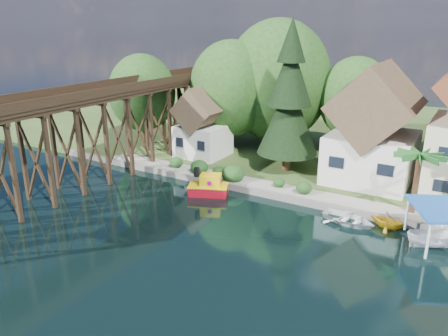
% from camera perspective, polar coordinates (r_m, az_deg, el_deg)
% --- Properties ---
extents(ground, '(140.00, 140.00, 0.00)m').
position_cam_1_polar(ground, '(32.80, -0.57, -8.41)').
color(ground, black).
rests_on(ground, ground).
extents(bank, '(140.00, 52.00, 0.50)m').
position_cam_1_polar(bank, '(62.60, 15.91, 4.35)').
color(bank, '#2D451B').
rests_on(bank, ground).
extents(seawall, '(60.00, 0.40, 0.62)m').
position_cam_1_polar(seawall, '(37.73, 11.05, -4.51)').
color(seawall, slate).
rests_on(seawall, ground).
extents(promenade, '(50.00, 2.60, 0.06)m').
position_cam_1_polar(promenade, '(38.25, 14.57, -4.09)').
color(promenade, gray).
rests_on(promenade, bank).
extents(trestle_bridge, '(4.12, 44.18, 9.30)m').
position_cam_1_polar(trestle_bridge, '(44.43, -14.95, 5.56)').
color(trestle_bridge, black).
rests_on(trestle_bridge, ground).
extents(house_left, '(7.64, 8.64, 11.02)m').
position_cam_1_polar(house_left, '(42.87, 18.96, 4.43)').
color(house_left, white).
rests_on(house_left, bank).
extents(shed, '(5.09, 5.40, 7.85)m').
position_cam_1_polar(shed, '(48.64, -2.76, 5.42)').
color(shed, white).
rests_on(shed, bank).
extents(bg_trees, '(49.90, 13.30, 10.57)m').
position_cam_1_polar(bg_trees, '(48.92, 13.69, 9.13)').
color(bg_trees, '#382314').
rests_on(bg_trees, bank).
extents(shrubs, '(15.76, 2.47, 1.70)m').
position_cam_1_polar(shrubs, '(41.83, 0.65, -0.47)').
color(shrubs, '#1A4217').
rests_on(shrubs, bank).
extents(conifer, '(6.03, 6.03, 14.85)m').
position_cam_1_polar(conifer, '(43.32, 8.53, 8.77)').
color(conifer, '#382314').
rests_on(conifer, bank).
extents(palm_tree, '(3.85, 3.85, 5.24)m').
position_cam_1_polar(palm_tree, '(36.32, 24.21, 1.24)').
color(palm_tree, '#382314').
rests_on(palm_tree, bank).
extents(tugboat, '(4.02, 3.20, 2.57)m').
position_cam_1_polar(tugboat, '(39.35, -1.99, -2.45)').
color(tugboat, '#AA0B1A').
rests_on(tugboat, ground).
extents(boat_white_a, '(4.70, 3.77, 0.87)m').
position_cam_1_polar(boat_white_a, '(35.41, 15.97, -6.27)').
color(boat_white_a, white).
rests_on(boat_white_a, ground).
extents(boat_canopy, '(5.02, 5.66, 3.03)m').
position_cam_1_polar(boat_canopy, '(33.48, 25.96, -7.37)').
color(boat_canopy, white).
rests_on(boat_canopy, ground).
extents(boat_yellow, '(2.90, 2.58, 1.40)m').
position_cam_1_polar(boat_yellow, '(35.48, 20.70, -6.27)').
color(boat_yellow, gold).
rests_on(boat_yellow, ground).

